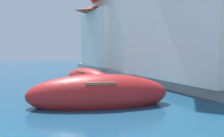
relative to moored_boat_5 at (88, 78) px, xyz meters
The scene contains 5 objects.
moored_boat_5 is the anchor object (origin of this frame).
moored_boat_8 5.49m from the moored_boat_5, 103.82° to the right, with size 5.35×2.83×1.47m.
waterfront_building_main 8.17m from the moored_boat_5, 28.87° to the right, with size 7.16×7.80×8.26m.
waterfront_building_annex 9.41m from the moored_boat_5, 45.54° to the left, with size 5.56×10.21×7.01m.
waterfront_building_far 10.38m from the moored_boat_5, 51.92° to the left, with size 6.71×6.92×6.33m.
Camera 1 is at (2.76, -3.87, 1.97)m, focal length 36.39 mm.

